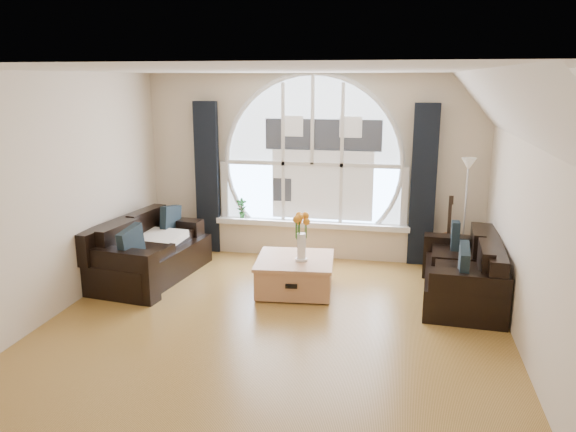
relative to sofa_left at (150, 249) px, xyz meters
The scene contains 21 objects.
ground 2.41m from the sofa_left, 33.68° to the right, with size 5.00×5.50×0.01m, color brown.
ceiling 3.30m from the sofa_left, 33.68° to the right, with size 5.00×5.50×0.01m, color silver.
wall_back 2.62m from the sofa_left, 36.01° to the left, with size 5.00×0.01×2.70m, color beige.
wall_front 4.62m from the sofa_left, 64.10° to the right, with size 5.00×0.01×2.70m, color beige.
wall_left 1.71m from the sofa_left, 111.80° to the right, with size 0.01×5.50×2.70m, color beige.
wall_right 4.76m from the sofa_left, 16.38° to the right, with size 0.01×5.50×2.70m, color beige.
attic_slope 4.79m from the sofa_left, 17.49° to the right, with size 0.92×5.50×0.72m, color silver.
arched_window 2.71m from the sofa_left, 35.44° to the left, with size 2.60×0.06×2.15m, color silver.
window_sill 2.39m from the sofa_left, 34.07° to the left, with size 2.90×0.22×0.08m, color white.
window_frame 2.70m from the sofa_left, 34.86° to the left, with size 2.76×0.08×2.15m, color white.
neighbor_house 2.77m from the sofa_left, 33.20° to the left, with size 1.70×0.02×1.50m, color silver.
curtain_left 1.56m from the sofa_left, 74.13° to the left, with size 0.35×0.12×2.30m, color black.
curtain_right 3.88m from the sofa_left, 20.20° to the left, with size 0.35×0.12×2.30m, color black.
sofa_left is the anchor object (origin of this frame).
sofa_right 4.03m from the sofa_left, ahead, with size 0.85×1.71×0.76m, color black.
coffee_chest 2.01m from the sofa_left, ahead, with size 0.95×0.95×0.46m, color tan.
throw_blanket 0.23m from the sofa_left, 66.11° to the left, with size 0.55×0.55×0.10m, color silver.
vase_flowers 2.14m from the sofa_left, ahead, with size 0.24×0.24×0.70m, color white.
floor_lamp 4.28m from the sofa_left, 13.99° to the left, with size 0.24×0.24×1.60m, color #B2B2B2.
guitar 4.14m from the sofa_left, 17.30° to the left, with size 0.36×0.24×1.06m, color #94542A.
potted_plant 1.64m from the sofa_left, 56.11° to the left, with size 0.16×0.11×0.30m, color #1E6023.
Camera 1 is at (1.26, -5.35, 2.62)m, focal length 34.85 mm.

